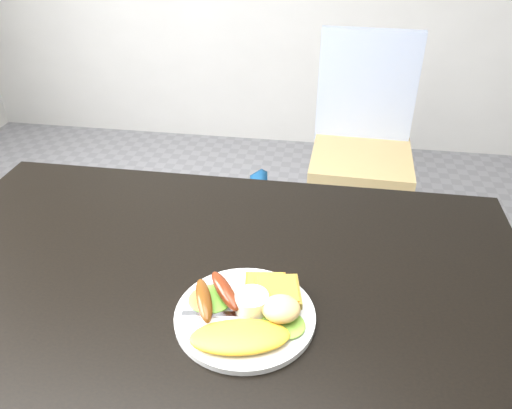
# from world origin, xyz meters

# --- Properties ---
(dining_table) EXTENTS (1.20, 0.80, 0.04)m
(dining_table) POSITION_xyz_m (0.00, 0.00, 0.73)
(dining_table) COLOR black
(dining_table) RESTS_ON ground
(dining_chair) EXTENTS (0.40, 0.40, 0.05)m
(dining_chair) POSITION_xyz_m (0.34, 1.14, 0.45)
(dining_chair) COLOR tan
(dining_chair) RESTS_ON ground
(person) EXTENTS (0.63, 0.45, 1.64)m
(person) POSITION_xyz_m (0.13, 0.45, 0.82)
(person) COLOR navy
(person) RESTS_ON ground
(plate) EXTENTS (0.24, 0.24, 0.01)m
(plate) POSITION_xyz_m (0.08, -0.07, 0.76)
(plate) COLOR white
(plate) RESTS_ON dining_table
(lettuce_left) EXTENTS (0.10, 0.10, 0.01)m
(lettuce_left) POSITION_xyz_m (0.02, -0.05, 0.77)
(lettuce_left) COLOR #54941B
(lettuce_left) RESTS_ON plate
(lettuce_right) EXTENTS (0.09, 0.09, 0.01)m
(lettuce_right) POSITION_xyz_m (0.15, -0.09, 0.77)
(lettuce_right) COLOR #599922
(lettuce_right) RESTS_ON plate
(omelette) EXTENTS (0.17, 0.11, 0.02)m
(omelette) POSITION_xyz_m (0.09, -0.13, 0.77)
(omelette) COLOR yellow
(omelette) RESTS_ON plate
(sausage_a) EXTENTS (0.06, 0.11, 0.03)m
(sausage_a) POSITION_xyz_m (0.01, -0.07, 0.78)
(sausage_a) COLOR #5F320E
(sausage_a) RESTS_ON lettuce_left
(sausage_b) EXTENTS (0.08, 0.10, 0.03)m
(sausage_b) POSITION_xyz_m (0.04, -0.04, 0.78)
(sausage_b) COLOR maroon
(sausage_b) RESTS_ON lettuce_left
(ramekin) EXTENTS (0.07, 0.07, 0.03)m
(ramekin) POSITION_xyz_m (0.09, -0.06, 0.78)
(ramekin) COLOR white
(ramekin) RESTS_ON plate
(toast_a) EXTENTS (0.08, 0.08, 0.01)m
(toast_a) POSITION_xyz_m (0.11, -0.01, 0.77)
(toast_a) COLOR olive
(toast_a) RESTS_ON plate
(toast_b) EXTENTS (0.09, 0.09, 0.01)m
(toast_b) POSITION_xyz_m (0.13, -0.03, 0.78)
(toast_b) COLOR olive
(toast_b) RESTS_ON toast_a
(potato_salad) EXTENTS (0.07, 0.07, 0.03)m
(potato_salad) POSITION_xyz_m (0.14, -0.08, 0.79)
(potato_salad) COLOR beige
(potato_salad) RESTS_ON lettuce_right
(fork) EXTENTS (0.14, 0.03, 0.00)m
(fork) POSITION_xyz_m (0.05, -0.08, 0.76)
(fork) COLOR #ADAFB7
(fork) RESTS_ON plate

